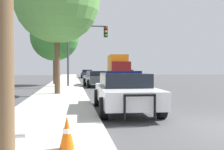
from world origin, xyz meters
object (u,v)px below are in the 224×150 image
Objects in this scene: traffic_cone at (67,132)px; police_car at (125,91)px; car_background_midblock at (97,78)px; traffic_light at (84,43)px; tree_sidewalk_near at (57,0)px; car_background_distant at (87,73)px; box_truck at (118,66)px; tree_sidewalk_mid at (55,37)px; fire_hydrant at (8,133)px; car_background_oncoming at (127,75)px.

police_car is at bearing 68.02° from traffic_cone.
police_car reaches higher than car_background_midblock.
tree_sidewalk_near is (-1.82, -6.63, 1.82)m from traffic_light.
traffic_cone is (-2.44, -39.09, -0.27)m from car_background_distant.
car_background_distant is 39.17m from traffic_cone.
car_background_distant is 8.17m from box_truck.
police_car is 16.93m from tree_sidewalk_mid.
box_truck is at bearing 71.33° from tree_sidewalk_near.
tree_sidewalk_near is (-2.80, 6.21, 4.75)m from police_car.
fire_hydrant is at bearing -88.56° from tree_sidewalk_mid.
car_background_oncoming is at bearing 67.32° from tree_sidewalk_near.
fire_hydrant is 12.84m from tree_sidewalk_near.
car_background_midblock is at bearing 36.66° from traffic_light.
traffic_light is at bearing -92.35° from car_background_distant.
traffic_light is 1.06× the size of car_background_midblock.
fire_hydrant is 19.60m from car_background_midblock.
police_car is 0.67× the size of tree_sidewalk_near.
box_truck reaches higher than car_background_oncoming.
car_background_oncoming reaches higher than fire_hydrant.
traffic_cone is (0.94, 0.54, -0.14)m from fire_hydrant.
car_background_oncoming reaches higher than traffic_cone.
tree_sidewalk_near is at bearing 89.06° from fire_hydrant.
police_car reaches higher than fire_hydrant.
tree_sidewalk_mid reaches higher than traffic_cone.
traffic_cone is at bearing 81.84° from box_truck.
tree_sidewalk_near is at bearing 70.18° from car_background_oncoming.
box_truck reaches higher than police_car.
police_car is at bearing 61.99° from fire_hydrant.
tree_sidewalk_mid reaches higher than car_background_distant.
car_background_midblock is 7.74× the size of traffic_cone.
car_background_oncoming is at bearing -62.45° from car_background_distant.
tree_sidewalk_mid is at bearing 91.44° from fire_hydrant.
police_car is 8.52× the size of traffic_cone.
traffic_light is at bearing 74.61° from tree_sidewalk_near.
car_background_oncoming reaches higher than car_background_distant.
police_car is 6.38m from fire_hydrant.
police_car is 1.12× the size of car_background_distant.
car_background_midblock is (3.18, 19.34, 0.15)m from fire_hydrant.
car_background_midblock is at bearing -89.06° from police_car.
box_truck is (7.17, 32.48, 1.20)m from fire_hydrant.
car_background_oncoming is (5.92, 11.90, -2.98)m from traffic_light.
fire_hydrant is 0.13× the size of tree_sidewalk_mid.
tree_sidewalk_near reaches higher than police_car.
tree_sidewalk_mid is at bearing 94.28° from tree_sidewalk_near.
fire_hydrant is (-3.00, -5.63, -0.19)m from police_car.
tree_sidewalk_mid is at bearing 94.01° from traffic_cone.
police_car reaches higher than car_background_oncoming.
police_car is 0.80× the size of tree_sidewalk_mid.
police_car is 27.18m from box_truck.
tree_sidewalk_mid is (-7.71, -10.71, 2.71)m from box_truck.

